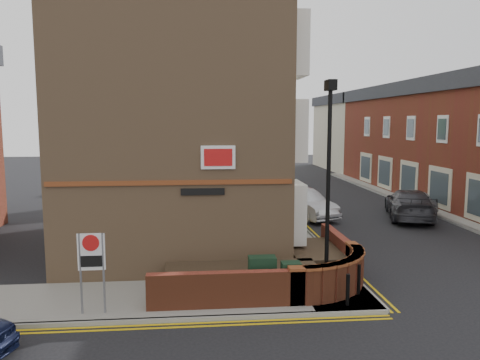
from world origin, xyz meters
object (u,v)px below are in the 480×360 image
at_px(lamppost, 328,188).
at_px(utility_cabinet_large, 262,276).
at_px(zone_sign, 92,258).
at_px(silver_car_near, 303,204).

distance_m(lamppost, utility_cabinet_large, 3.24).
relative_size(lamppost, utility_cabinet_large, 5.25).
xyz_separation_m(utility_cabinet_large, zone_sign, (-4.70, -0.80, 0.92)).
height_order(utility_cabinet_large, zone_sign, zone_sign).
xyz_separation_m(zone_sign, silver_car_near, (8.60, 12.43, -0.88)).
height_order(zone_sign, silver_car_near, zone_sign).
distance_m(zone_sign, silver_car_near, 15.14).
bearing_deg(utility_cabinet_large, zone_sign, -170.31).
bearing_deg(lamppost, utility_cabinet_large, 176.99).
bearing_deg(silver_car_near, zone_sign, -147.76).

